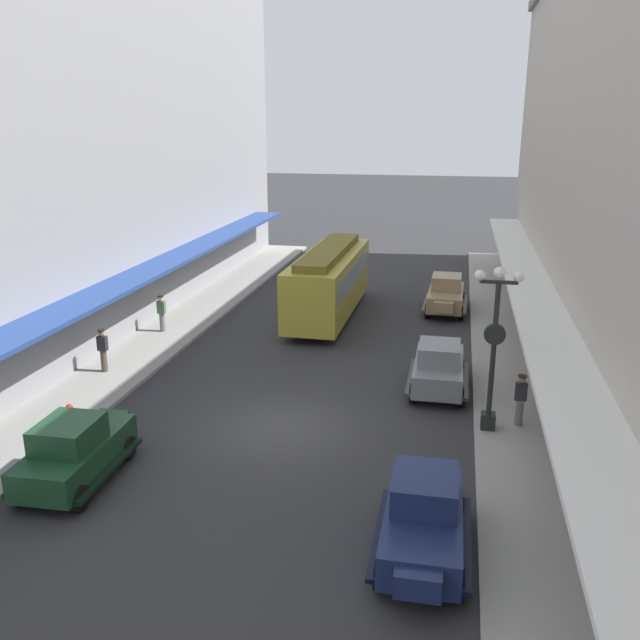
{
  "coord_description": "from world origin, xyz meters",
  "views": [
    {
      "loc": [
        5.12,
        -18.72,
        9.44
      ],
      "look_at": [
        0.0,
        6.0,
        1.8
      ],
      "focal_mm": 37.46,
      "sensor_mm": 36.0,
      "label": 1
    }
  ],
  "objects_px": {
    "parked_car_0": "(446,293)",
    "parked_car_2": "(439,366)",
    "parked_car_3": "(75,449)",
    "pedestrian_0": "(516,274)",
    "parked_car_1": "(424,516)",
    "pedestrian_2": "(520,400)",
    "streetcar": "(329,279)",
    "pedestrian_4": "(162,313)",
    "fire_hydrant": "(70,416)",
    "pedestrian_1": "(547,387)",
    "lamp_post_with_clock": "(494,342)",
    "pedestrian_3": "(103,350)"
  },
  "relations": [
    {
      "from": "fire_hydrant",
      "to": "pedestrian_1",
      "type": "xyz_separation_m",
      "value": [
        14.66,
        4.42,
        0.43
      ]
    },
    {
      "from": "parked_car_2",
      "to": "pedestrian_4",
      "type": "bearing_deg",
      "value": 161.98
    },
    {
      "from": "parked_car_0",
      "to": "fire_hydrant",
      "type": "height_order",
      "value": "parked_car_0"
    },
    {
      "from": "parked_car_3",
      "to": "pedestrian_0",
      "type": "distance_m",
      "value": 27.35
    },
    {
      "from": "parked_car_0",
      "to": "pedestrian_2",
      "type": "relative_size",
      "value": 2.57
    },
    {
      "from": "fire_hydrant",
      "to": "parked_car_3",
      "type": "bearing_deg",
      "value": -55.69
    },
    {
      "from": "streetcar",
      "to": "parked_car_1",
      "type": "bearing_deg",
      "value": -72.6
    },
    {
      "from": "pedestrian_0",
      "to": "pedestrian_4",
      "type": "distance_m",
      "value": 19.97
    },
    {
      "from": "parked_car_0",
      "to": "parked_car_2",
      "type": "distance_m",
      "value": 10.52
    },
    {
      "from": "streetcar",
      "to": "pedestrian_4",
      "type": "bearing_deg",
      "value": -147.67
    },
    {
      "from": "fire_hydrant",
      "to": "pedestrian_1",
      "type": "height_order",
      "value": "pedestrian_1"
    },
    {
      "from": "parked_car_1",
      "to": "pedestrian_3",
      "type": "relative_size",
      "value": 2.55
    },
    {
      "from": "parked_car_0",
      "to": "parked_car_2",
      "type": "height_order",
      "value": "same"
    },
    {
      "from": "streetcar",
      "to": "pedestrian_1",
      "type": "xyz_separation_m",
      "value": [
        9.22,
        -9.81,
        -0.91
      ]
    },
    {
      "from": "streetcar",
      "to": "lamp_post_with_clock",
      "type": "distance_m",
      "value": 13.73
    },
    {
      "from": "lamp_post_with_clock",
      "to": "pedestrian_4",
      "type": "distance_m",
      "value": 16.03
    },
    {
      "from": "parked_car_1",
      "to": "pedestrian_0",
      "type": "distance_m",
      "value": 25.55
    },
    {
      "from": "streetcar",
      "to": "pedestrian_1",
      "type": "relative_size",
      "value": 5.87
    },
    {
      "from": "parked_car_2",
      "to": "pedestrian_3",
      "type": "bearing_deg",
      "value": -175.05
    },
    {
      "from": "parked_car_0",
      "to": "lamp_post_with_clock",
      "type": "height_order",
      "value": "lamp_post_with_clock"
    },
    {
      "from": "lamp_post_with_clock",
      "to": "pedestrian_2",
      "type": "relative_size",
      "value": 3.09
    },
    {
      "from": "pedestrian_0",
      "to": "pedestrian_2",
      "type": "xyz_separation_m",
      "value": [
        -1.16,
        -18.33,
        0.0
      ]
    },
    {
      "from": "parked_car_2",
      "to": "pedestrian_4",
      "type": "distance_m",
      "value": 13.17
    },
    {
      "from": "pedestrian_3",
      "to": "pedestrian_2",
      "type": "bearing_deg",
      "value": -6.11
    },
    {
      "from": "lamp_post_with_clock",
      "to": "pedestrian_0",
      "type": "relative_size",
      "value": 3.09
    },
    {
      "from": "pedestrian_0",
      "to": "pedestrian_4",
      "type": "height_order",
      "value": "same"
    },
    {
      "from": "parked_car_1",
      "to": "pedestrian_3",
      "type": "bearing_deg",
      "value": 145.72
    },
    {
      "from": "parked_car_1",
      "to": "pedestrian_0",
      "type": "xyz_separation_m",
      "value": [
        3.76,
        25.27,
        0.07
      ]
    },
    {
      "from": "streetcar",
      "to": "pedestrian_4",
      "type": "xyz_separation_m",
      "value": [
        -6.87,
        -4.35,
        -0.89
      ]
    },
    {
      "from": "fire_hydrant",
      "to": "pedestrian_4",
      "type": "relative_size",
      "value": 0.49
    },
    {
      "from": "parked_car_0",
      "to": "streetcar",
      "type": "height_order",
      "value": "streetcar"
    },
    {
      "from": "parked_car_0",
      "to": "parked_car_3",
      "type": "height_order",
      "value": "same"
    },
    {
      "from": "pedestrian_4",
      "to": "pedestrian_1",
      "type": "bearing_deg",
      "value": -18.77
    },
    {
      "from": "parked_car_1",
      "to": "pedestrian_2",
      "type": "height_order",
      "value": "parked_car_1"
    },
    {
      "from": "streetcar",
      "to": "fire_hydrant",
      "type": "distance_m",
      "value": 15.29
    },
    {
      "from": "fire_hydrant",
      "to": "pedestrian_2",
      "type": "distance_m",
      "value": 14.06
    },
    {
      "from": "parked_car_2",
      "to": "lamp_post_with_clock",
      "type": "height_order",
      "value": "lamp_post_with_clock"
    },
    {
      "from": "pedestrian_1",
      "to": "pedestrian_2",
      "type": "distance_m",
      "value": 1.63
    },
    {
      "from": "parked_car_0",
      "to": "parked_car_2",
      "type": "bearing_deg",
      "value": -89.93
    },
    {
      "from": "lamp_post_with_clock",
      "to": "fire_hydrant",
      "type": "relative_size",
      "value": 6.29
    },
    {
      "from": "pedestrian_0",
      "to": "pedestrian_1",
      "type": "bearing_deg",
      "value": -90.7
    },
    {
      "from": "parked_car_2",
      "to": "lamp_post_with_clock",
      "type": "bearing_deg",
      "value": -62.4
    },
    {
      "from": "parked_car_3",
      "to": "pedestrian_0",
      "type": "relative_size",
      "value": 2.57
    },
    {
      "from": "pedestrian_2",
      "to": "pedestrian_3",
      "type": "distance_m",
      "value": 15.26
    },
    {
      "from": "pedestrian_3",
      "to": "pedestrian_4",
      "type": "relative_size",
      "value": 1.0
    },
    {
      "from": "parked_car_1",
      "to": "pedestrian_2",
      "type": "distance_m",
      "value": 7.41
    },
    {
      "from": "lamp_post_with_clock",
      "to": "pedestrian_4",
      "type": "relative_size",
      "value": 3.09
    },
    {
      "from": "pedestrian_4",
      "to": "parked_car_1",
      "type": "bearing_deg",
      "value": -47.61
    },
    {
      "from": "pedestrian_0",
      "to": "pedestrian_4",
      "type": "bearing_deg",
      "value": -144.67
    },
    {
      "from": "lamp_post_with_clock",
      "to": "pedestrian_3",
      "type": "height_order",
      "value": "lamp_post_with_clock"
    }
  ]
}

